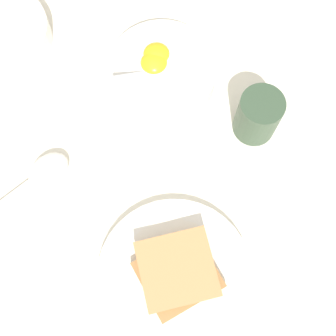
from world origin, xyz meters
TOP-DOWN VIEW (x-y plane):
  - ground_plane at (0.00, 0.00)m, footprint 3.00×3.00m
  - egg_bowl at (0.04, 0.16)m, footprint 0.18×0.18m
  - toast_plate at (0.11, -0.15)m, footprint 0.22×0.22m
  - toast_sandwich at (0.11, -0.15)m, footprint 0.14×0.14m
  - soup_spoon at (-0.12, -0.03)m, footprint 0.13×0.14m
  - drinking_cup at (0.20, 0.10)m, footprint 0.07×0.07m

SIDE VIEW (x-z plane):
  - ground_plane at x=0.00m, z-range 0.00..0.00m
  - toast_plate at x=0.11m, z-range 0.00..0.02m
  - soup_spoon at x=-0.12m, z-range 0.00..0.03m
  - egg_bowl at x=0.04m, z-range -0.01..0.06m
  - toast_sandwich at x=0.11m, z-range 0.02..0.05m
  - drinking_cup at x=0.20m, z-range 0.00..0.09m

